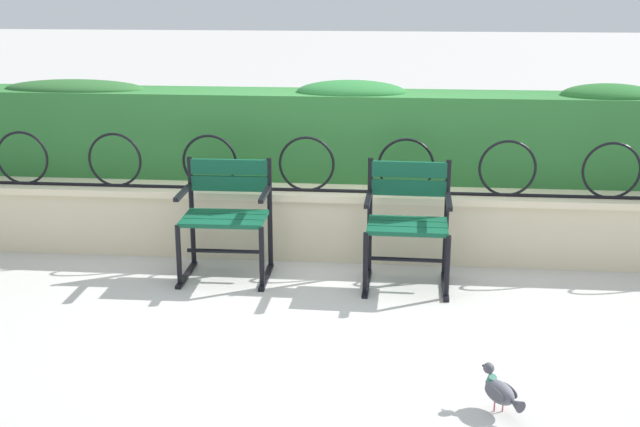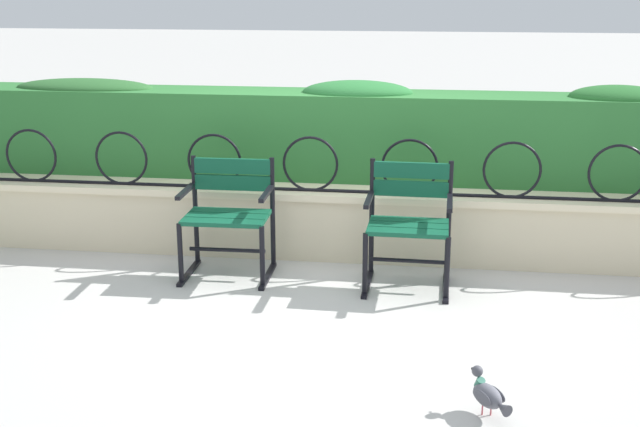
% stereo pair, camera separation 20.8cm
% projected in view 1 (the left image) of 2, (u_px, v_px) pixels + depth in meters
% --- Properties ---
extents(ground_plane, '(60.00, 60.00, 0.00)m').
position_uv_depth(ground_plane, '(318.00, 297.00, 5.43)').
color(ground_plane, '#B7B5AF').
extents(stone_wall, '(7.74, 0.41, 0.52)m').
position_uv_depth(stone_wall, '(330.00, 222.00, 6.19)').
color(stone_wall, beige).
rests_on(stone_wall, ground).
extents(iron_arch_fence, '(7.19, 0.02, 0.42)m').
position_uv_depth(iron_arch_fence, '(309.00, 167.00, 6.01)').
color(iron_arch_fence, black).
rests_on(iron_arch_fence, stone_wall).
extents(hedge_row, '(7.58, 0.53, 0.77)m').
position_uv_depth(hedge_row, '(334.00, 132.00, 6.44)').
color(hedge_row, '#2D7033').
rests_on(hedge_row, stone_wall).
extents(park_chair_left, '(0.63, 0.53, 0.83)m').
position_uv_depth(park_chair_left, '(226.00, 213.00, 5.74)').
color(park_chair_left, '#0F4C33').
rests_on(park_chair_left, ground).
extents(park_chair_right, '(0.59, 0.53, 0.85)m').
position_uv_depth(park_chair_right, '(408.00, 220.00, 5.56)').
color(park_chair_right, '#0F4C33').
rests_on(park_chair_right, ground).
extents(pigeon_near_chairs, '(0.20, 0.26, 0.22)m').
position_uv_depth(pigeon_near_chairs, '(500.00, 391.00, 3.95)').
color(pigeon_near_chairs, '#5B5B66').
rests_on(pigeon_near_chairs, ground).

